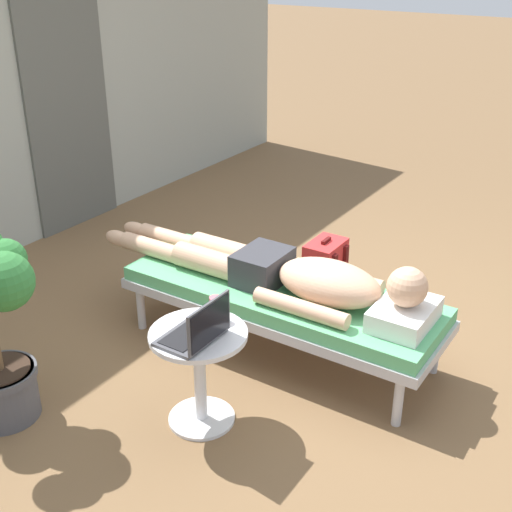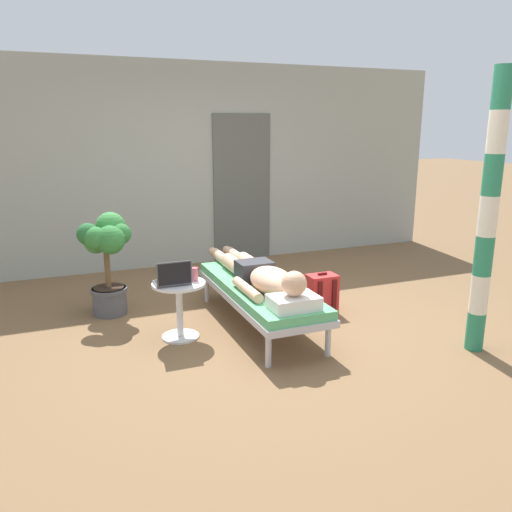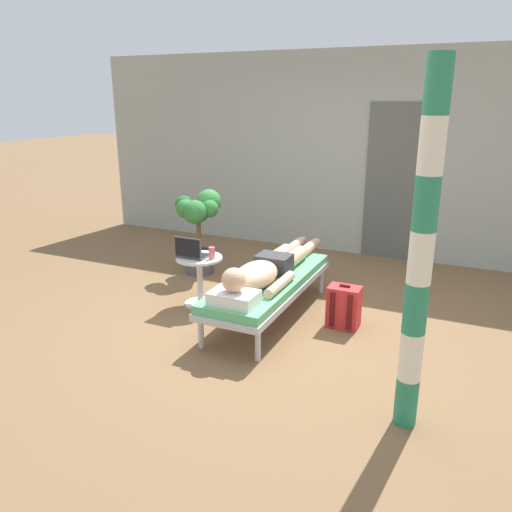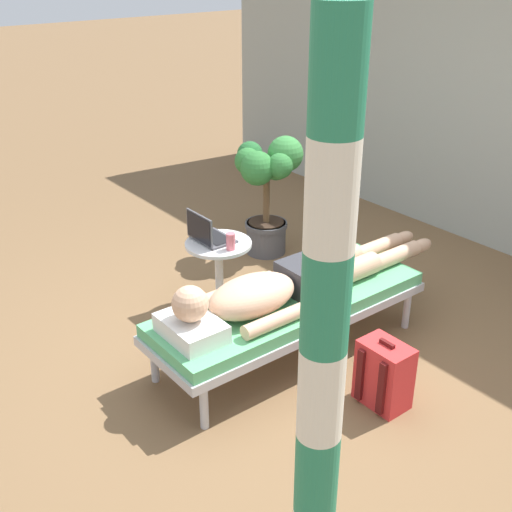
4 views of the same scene
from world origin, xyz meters
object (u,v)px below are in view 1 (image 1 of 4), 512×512
at_px(lounge_chair, 281,298).
at_px(drink_glass, 216,308).
at_px(person_reclining, 291,275).
at_px(laptop, 198,331).
at_px(backpack, 324,269).
at_px(side_table, 199,361).

height_order(lounge_chair, drink_glass, drink_glass).
distance_m(person_reclining, drink_glass, 0.64).
xyz_separation_m(laptop, drink_glass, (0.21, 0.05, 0.00)).
distance_m(person_reclining, backpack, 0.82).
bearing_deg(person_reclining, drink_glass, 174.54).
bearing_deg(drink_glass, person_reclining, -5.46).
bearing_deg(side_table, person_reclining, -4.32).
bearing_deg(backpack, side_table, -176.16).
distance_m(lounge_chair, drink_glass, 0.67).
bearing_deg(lounge_chair, person_reclining, -90.00).
relative_size(person_reclining, drink_glass, 17.88).
bearing_deg(lounge_chair, side_table, -179.60).
bearing_deg(side_table, lounge_chair, 0.40).
relative_size(lounge_chair, side_table, 3.64).
height_order(person_reclining, backpack, person_reclining).
relative_size(lounge_chair, backpack, 4.50).
distance_m(person_reclining, laptop, 0.84).
relative_size(drink_glass, backpack, 0.29).
relative_size(lounge_chair, person_reclining, 0.88).
xyz_separation_m(lounge_chair, laptop, (-0.84, -0.06, 0.24)).
bearing_deg(backpack, person_reclining, -167.67).
xyz_separation_m(lounge_chair, drink_glass, (-0.63, -0.00, 0.24)).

